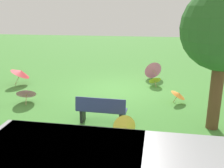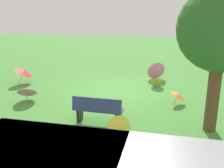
# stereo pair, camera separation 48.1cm
# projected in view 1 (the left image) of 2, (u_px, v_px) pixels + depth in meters

# --- Properties ---
(ground) EXTENTS (40.00, 40.00, 0.00)m
(ground) POSITION_uv_depth(u_px,v_px,m) (116.00, 90.00, 11.79)
(ground) COLOR #478C38
(park_bench) EXTENTS (1.63, 0.57, 0.90)m
(park_bench) POSITION_uv_depth(u_px,v_px,m) (101.00, 110.00, 8.39)
(park_bench) COLOR navy
(park_bench) RESTS_ON ground
(shade_tree) EXTENTS (2.41, 2.41, 4.25)m
(shade_tree) POSITION_uv_depth(u_px,v_px,m) (223.00, 30.00, 7.35)
(shade_tree) COLOR brown
(shade_tree) RESTS_ON ground
(parasol_orange_1) EXTENTS (0.65, 0.67, 0.54)m
(parasol_orange_1) POSITION_uv_depth(u_px,v_px,m) (179.00, 94.00, 10.17)
(parasol_orange_1) COLOR tan
(parasol_orange_1) RESTS_ON ground
(parasol_yellow_1) EXTENTS (0.70, 0.65, 0.55)m
(parasol_yellow_1) POSITION_uv_depth(u_px,v_px,m) (155.00, 79.00, 12.28)
(parasol_yellow_1) COLOR tan
(parasol_yellow_1) RESTS_ON ground
(parasol_red_0) EXTENTS (1.13, 1.15, 0.88)m
(parasol_red_0) POSITION_uv_depth(u_px,v_px,m) (21.00, 72.00, 12.46)
(parasol_red_0) COLOR tan
(parasol_red_0) RESTS_ON ground
(parasol_yellow_2) EXTENTS (0.71, 0.66, 0.68)m
(parasol_yellow_2) POSITION_uv_depth(u_px,v_px,m) (125.00, 127.00, 7.50)
(parasol_yellow_2) COLOR tan
(parasol_yellow_2) RESTS_ON ground
(parasol_pink_1) EXTENTS (0.91, 0.86, 0.72)m
(parasol_pink_1) POSITION_uv_depth(u_px,v_px,m) (26.00, 92.00, 10.23)
(parasol_pink_1) COLOR tan
(parasol_pink_1) RESTS_ON ground
(parasol_pink_2) EXTENTS (0.99, 0.87, 0.92)m
(parasol_pink_2) POSITION_uv_depth(u_px,v_px,m) (152.00, 69.00, 13.52)
(parasol_pink_2) COLOR tan
(parasol_pink_2) RESTS_ON ground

